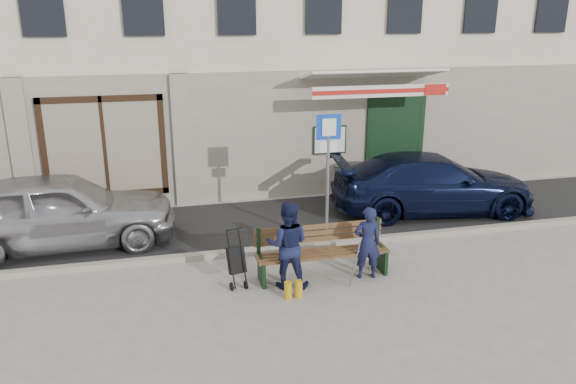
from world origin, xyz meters
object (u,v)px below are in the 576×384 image
object	(u,v)px
parking_sign	(328,159)
woman	(288,245)
car_silver	(59,211)
stroller	(236,261)
car_navy	(433,183)
man	(367,243)
bench	(320,253)

from	to	relation	value
parking_sign	woman	distance (m)	2.33
car_silver	stroller	bearing A→B (deg)	-131.15
car_silver	woman	distance (m)	4.90
car_navy	stroller	xyz separation A→B (m)	(-5.09, -2.73, -0.25)
man	car_navy	bearing A→B (deg)	-126.00
car_navy	stroller	bearing A→B (deg)	124.79
car_silver	car_navy	distance (m)	8.29
bench	car_navy	bearing A→B (deg)	37.48
bench	stroller	distance (m)	1.50
parking_sign	stroller	distance (m)	2.87
car_silver	car_navy	bearing A→B (deg)	-91.48
parking_sign	stroller	xyz separation A→B (m)	(-2.08, -1.45, -1.35)
parking_sign	stroller	world-z (taller)	parking_sign
car_navy	stroller	size ratio (longest dim) A/B	4.79
car_navy	man	xyz separation A→B (m)	(-2.79, -2.97, -0.03)
parking_sign	car_silver	bearing A→B (deg)	170.09
stroller	parking_sign	bearing A→B (deg)	19.37
parking_sign	man	world-z (taller)	parking_sign
stroller	man	bearing A→B (deg)	-21.71
car_silver	bench	xyz separation A→B (m)	(4.70, -2.54, -0.31)
car_silver	car_navy	size ratio (longest dim) A/B	0.95
woman	stroller	bearing A→B (deg)	1.47
woman	car_silver	bearing A→B (deg)	-16.78
car_navy	woman	xyz separation A→B (m)	(-4.24, -2.97, 0.08)
car_silver	man	size ratio (longest dim) A/B	3.40
car_navy	bench	distance (m)	4.53
woman	car_navy	bearing A→B (deg)	-127.50
man	woman	xyz separation A→B (m)	(-1.45, 0.00, 0.10)
parking_sign	man	size ratio (longest dim) A/B	2.00
car_silver	bench	distance (m)	5.35
car_navy	woman	distance (m)	5.18
car_navy	bench	size ratio (longest dim) A/B	1.99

